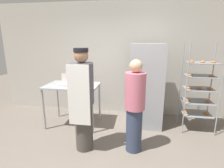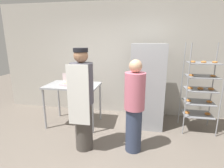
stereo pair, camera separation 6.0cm
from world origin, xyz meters
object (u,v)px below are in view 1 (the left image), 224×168
donut_box (65,83)px  blender_pitcher (81,77)px  person_baker (83,99)px  person_customer (135,106)px  refrigerator (146,86)px  baking_rack (199,89)px

donut_box → blender_pitcher: 0.39m
person_baker → person_customer: (0.86, 0.09, -0.11)m
donut_box → blender_pitcher: bearing=46.9°
donut_box → person_customer: 1.66m
donut_box → blender_pitcher: (0.26, 0.28, 0.09)m
donut_box → refrigerator: bearing=11.1°
baking_rack → blender_pitcher: bearing=179.9°
refrigerator → baking_rack: size_ratio=0.99×
baking_rack → blender_pitcher: size_ratio=6.13×
refrigerator → person_baker: size_ratio=1.03×
refrigerator → donut_box: size_ratio=7.34×
person_customer → donut_box: bearing=155.3°
baking_rack → person_customer: 1.61m
blender_pitcher → baking_rack: bearing=-0.1°
refrigerator → person_customer: bearing=-102.1°
blender_pitcher → person_customer: (1.24, -0.97, -0.25)m
person_baker → person_customer: bearing=6.1°
refrigerator → donut_box: (-1.72, -0.34, 0.07)m
donut_box → person_customer: size_ratio=0.16×
donut_box → person_customer: person_customer is taller
baking_rack → person_baker: size_ratio=1.04×
donut_box → blender_pitcher: blender_pitcher is taller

